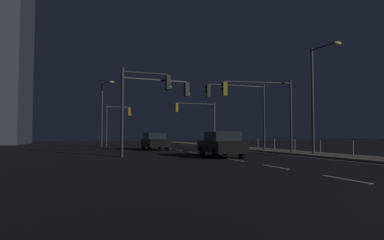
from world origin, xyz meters
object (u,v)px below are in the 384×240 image
object	(u,v)px
street_lamp_corner	(317,88)
traffic_light_far_left	(154,99)
car_oncoming	(155,141)
street_lamp_across_street	(104,107)
car	(221,144)
traffic_light_far_center	(260,100)
traffic_light_near_left	(144,95)
traffic_light_mid_right	(118,118)
traffic_light_mid_left	(197,114)
traffic_light_far_right	(239,102)

from	to	relation	value
street_lamp_corner	traffic_light_far_left	bearing A→B (deg)	161.57
car_oncoming	street_lamp_across_street	size ratio (longest dim) A/B	0.59
car_oncoming	traffic_light_far_left	size ratio (longest dim) A/B	0.84
car	traffic_light_far_center	distance (m)	4.99
traffic_light_near_left	car	bearing A→B (deg)	-25.40
car	street_lamp_across_street	distance (m)	20.76
traffic_light_mid_right	traffic_light_mid_left	bearing A→B (deg)	-22.14
traffic_light_mid_right	car_oncoming	bearing A→B (deg)	-71.98
car_oncoming	traffic_light_near_left	distance (m)	9.51
traffic_light_far_left	street_lamp_across_street	distance (m)	17.05
traffic_light_far_right	traffic_light_far_left	bearing A→B (deg)	-164.77
car_oncoming	traffic_light_mid_left	world-z (taller)	traffic_light_mid_left
car_oncoming	traffic_light_far_left	world-z (taller)	traffic_light_far_left
car	traffic_light_near_left	bearing A→B (deg)	154.60
traffic_light_far_center	street_lamp_corner	xyz separation A→B (m)	(2.84, -2.45, 0.59)
traffic_light_far_right	street_lamp_across_street	distance (m)	17.84
traffic_light_far_right	street_lamp_corner	xyz separation A→B (m)	(3.11, -5.36, 0.47)
car	traffic_light_near_left	xyz separation A→B (m)	(-4.50, 2.14, 3.11)
street_lamp_corner	street_lamp_across_street	bearing A→B (deg)	122.61
traffic_light_far_right	traffic_light_far_center	bearing A→B (deg)	-84.77
traffic_light_far_center	car	bearing A→B (deg)	-156.54
traffic_light_mid_right	street_lamp_corner	xyz separation A→B (m)	(11.37, -20.15, 1.08)
car	car_oncoming	bearing A→B (deg)	101.21
car	street_lamp_across_street	xyz separation A→B (m)	(-6.48, 19.37, 3.71)
traffic_light_mid_left	car_oncoming	bearing A→B (deg)	-138.57
traffic_light_near_left	street_lamp_corner	distance (m)	11.39
car	traffic_light_mid_left	xyz separation A→B (m)	(3.56, 15.83, 2.92)
traffic_light_near_left	street_lamp_across_street	size ratio (longest dim) A/B	0.75
traffic_light_far_right	traffic_light_near_left	world-z (taller)	traffic_light_near_left
car	traffic_light_far_right	size ratio (longest dim) A/B	0.83
traffic_light_mid_left	traffic_light_near_left	distance (m)	15.89
traffic_light_mid_left	traffic_light_far_right	world-z (taller)	traffic_light_far_right
car_oncoming	traffic_light_mid_left	bearing A→B (deg)	41.43
traffic_light_far_center	traffic_light_near_left	world-z (taller)	traffic_light_near_left
traffic_light_far_right	traffic_light_near_left	xyz separation A→B (m)	(-7.86, -2.35, -0.06)
traffic_light_near_left	street_lamp_across_street	xyz separation A→B (m)	(-1.97, 17.23, 0.60)
traffic_light_far_center	traffic_light_mid_right	world-z (taller)	traffic_light_far_center
traffic_light_mid_left	street_lamp_corner	distance (m)	16.97
traffic_light_near_left	traffic_light_far_center	bearing A→B (deg)	-3.98
traffic_light_near_left	street_lamp_across_street	bearing A→B (deg)	96.54
car	traffic_light_mid_left	size ratio (longest dim) A/B	0.89
street_lamp_across_street	traffic_light_far_right	bearing A→B (deg)	-56.53
street_lamp_corner	street_lamp_across_street	size ratio (longest dim) A/B	0.94
traffic_light_far_left	street_lamp_across_street	xyz separation A→B (m)	(-2.69, 16.82, 0.75)
car_oncoming	traffic_light_far_center	xyz separation A→B (m)	(5.77, -9.23, 3.05)
car_oncoming	traffic_light_far_right	xyz separation A→B (m)	(5.50, -6.32, 3.17)
traffic_light_near_left	street_lamp_corner	world-z (taller)	street_lamp_corner
traffic_light_far_left	traffic_light_near_left	xyz separation A→B (m)	(-0.72, -0.41, 0.15)
traffic_light_far_center	traffic_light_mid_right	xyz separation A→B (m)	(-8.52, 17.70, -0.48)
car	traffic_light_mid_right	size ratio (longest dim) A/B	0.92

